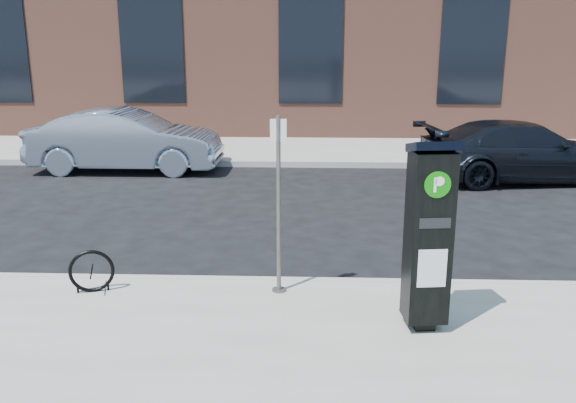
{
  "coord_description": "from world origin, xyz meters",
  "views": [
    {
      "loc": [
        0.05,
        -7.61,
        3.26
      ],
      "look_at": [
        -0.26,
        0.5,
        1.08
      ],
      "focal_mm": 38.0,
      "sensor_mm": 36.0,
      "label": 1
    }
  ],
  "objects_px": {
    "parking_kiosk": "(428,234)",
    "car_dark": "(522,151)",
    "sign_pole": "(279,207)",
    "car_silver": "(126,140)",
    "bike_rack": "(92,271)"
  },
  "relations": [
    {
      "from": "bike_rack",
      "to": "car_silver",
      "type": "relative_size",
      "value": 0.12
    },
    {
      "from": "bike_rack",
      "to": "car_silver",
      "type": "distance_m",
      "value": 8.18
    },
    {
      "from": "parking_kiosk",
      "to": "car_silver",
      "type": "bearing_deg",
      "value": 117.54
    },
    {
      "from": "sign_pole",
      "to": "car_dark",
      "type": "distance_m",
      "value": 8.88
    },
    {
      "from": "parking_kiosk",
      "to": "car_dark",
      "type": "relative_size",
      "value": 0.44
    },
    {
      "from": "sign_pole",
      "to": "car_dark",
      "type": "xyz_separation_m",
      "value": [
        5.34,
        7.07,
        -0.56
      ]
    },
    {
      "from": "car_silver",
      "to": "car_dark",
      "type": "relative_size",
      "value": 0.97
    },
    {
      "from": "parking_kiosk",
      "to": "car_silver",
      "type": "distance_m",
      "value": 10.6
    },
    {
      "from": "parking_kiosk",
      "to": "car_dark",
      "type": "distance_m",
      "value": 8.84
    },
    {
      "from": "parking_kiosk",
      "to": "sign_pole",
      "type": "relative_size",
      "value": 0.95
    },
    {
      "from": "parking_kiosk",
      "to": "bike_rack",
      "type": "height_order",
      "value": "parking_kiosk"
    },
    {
      "from": "sign_pole",
      "to": "car_silver",
      "type": "bearing_deg",
      "value": 118.52
    },
    {
      "from": "parking_kiosk",
      "to": "car_dark",
      "type": "height_order",
      "value": "parking_kiosk"
    },
    {
      "from": "car_silver",
      "to": "car_dark",
      "type": "height_order",
      "value": "car_silver"
    },
    {
      "from": "parking_kiosk",
      "to": "bike_rack",
      "type": "distance_m",
      "value": 4.18
    }
  ]
}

